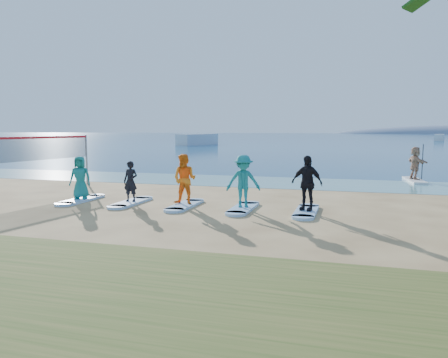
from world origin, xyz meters
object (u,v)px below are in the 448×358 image
(student_2, at_px, (185,179))
(student_3, at_px, (243,181))
(boat_offshore_a, at_px, (197,145))
(surfboard_2, at_px, (185,205))
(surfboard_4, at_px, (306,211))
(volleyball_net, at_px, (11,150))
(surfboard_0, at_px, (81,200))
(surfboard_1, at_px, (131,202))
(paddleboard, at_px, (414,180))
(surfboard_3, at_px, (243,208))
(boat_offshore_b, at_px, (439,141))
(student_4, at_px, (307,183))
(paddleboarder, at_px, (415,163))
(student_1, at_px, (131,181))
(student_0, at_px, (80,177))

(student_2, xyz_separation_m, student_3, (2.17, 0.00, 0.00))
(boat_offshore_a, distance_m, surfboard_2, 62.94)
(surfboard_2, distance_m, surfboard_4, 4.35)
(volleyball_net, height_order, surfboard_2, volleyball_net)
(volleyball_net, relative_size, surfboard_0, 4.09)
(surfboard_1, bearing_deg, paddleboard, 43.40)
(paddleboard, height_order, surfboard_0, paddleboard)
(volleyball_net, height_order, surfboard_4, volleyball_net)
(surfboard_3, bearing_deg, boat_offshore_a, 111.17)
(paddleboard, xyz_separation_m, student_3, (-6.88, -10.62, 0.94))
(surfboard_0, bearing_deg, boat_offshore_b, 73.38)
(paddleboard, bearing_deg, student_3, -127.83)
(surfboard_3, xyz_separation_m, surfboard_4, (2.17, 0.00, 0.00))
(surfboard_2, bearing_deg, surfboard_0, 180.00)
(student_2, bearing_deg, student_3, 3.68)
(volleyball_net, bearing_deg, surfboard_4, -2.18)
(surfboard_1, xyz_separation_m, surfboard_4, (6.52, 0.00, 0.00))
(surfboard_3, height_order, student_4, student_4)
(volleyball_net, xyz_separation_m, paddleboarder, (17.03, 10.15, -0.91))
(student_1, relative_size, surfboard_4, 0.69)
(boat_offshore_b, distance_m, student_3, 105.14)
(boat_offshore_a, bearing_deg, surfboard_3, -50.30)
(student_2, bearing_deg, student_1, -176.32)
(boat_offshore_b, relative_size, student_4, 3.18)
(paddleboard, relative_size, surfboard_3, 1.36)
(surfboard_1, relative_size, surfboard_3, 1.00)
(student_3, bearing_deg, boat_offshore_b, 57.75)
(paddleboard, xyz_separation_m, surfboard_1, (-11.23, -10.62, -0.01))
(surfboard_0, bearing_deg, paddleboard, 38.39)
(student_3, bearing_deg, student_0, 160.97)
(surfboard_4, bearing_deg, student_4, 0.00)
(boat_offshore_a, xyz_separation_m, surfboard_2, (20.83, -59.39, 0.04))
(boat_offshore_a, bearing_deg, paddleboard, -39.98)
(surfboard_3, bearing_deg, volleyball_net, 177.35)
(boat_offshore_b, xyz_separation_m, student_4, (-21.86, -102.35, 1.01))
(paddleboarder, bearing_deg, surfboard_2, 116.94)
(volleyball_net, height_order, boat_offshore_b, volleyball_net)
(student_0, bearing_deg, student_3, -16.47)
(boat_offshore_a, distance_m, student_4, 64.52)
(paddleboard, relative_size, student_3, 1.65)
(student_2, bearing_deg, surfboard_0, -176.32)
(paddleboarder, height_order, student_2, student_2)
(surfboard_0, bearing_deg, student_1, 0.00)
(student_1, distance_m, student_2, 2.18)
(surfboard_0, xyz_separation_m, student_4, (8.70, 0.00, 0.96))
(paddleboarder, distance_m, student_1, 15.45)
(student_1, bearing_deg, volleyball_net, 176.42)
(paddleboarder, height_order, student_1, paddleboarder)
(volleyball_net, distance_m, student_4, 12.37)
(volleyball_net, height_order, surfboard_1, volleyball_net)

